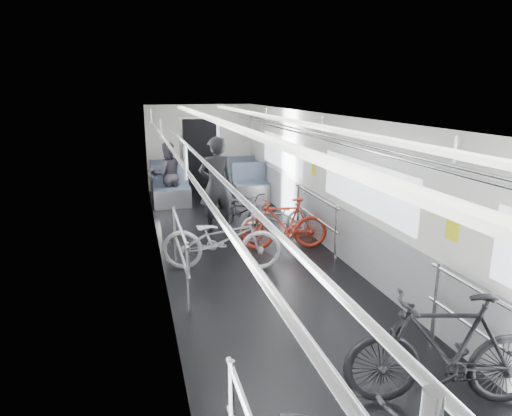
{
  "coord_description": "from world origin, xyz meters",
  "views": [
    {
      "loc": [
        -1.84,
        -6.04,
        2.83
      ],
      "look_at": [
        0.0,
        0.8,
        0.97
      ],
      "focal_mm": 32.0,
      "sensor_mm": 36.0,
      "label": 1
    }
  ],
  "objects_px": {
    "bike_right_far": "(284,224)",
    "person_seated": "(168,174)",
    "bike_right_mid": "(276,219)",
    "bike_aisle": "(241,211)",
    "person_standing": "(216,185)",
    "bike_right_near": "(446,350)",
    "bike_left_far": "(221,239)"
  },
  "relations": [
    {
      "from": "bike_right_far",
      "to": "person_seated",
      "type": "xyz_separation_m",
      "value": [
        -1.76,
        3.79,
        0.32
      ]
    },
    {
      "from": "bike_right_mid",
      "to": "bike_aisle",
      "type": "distance_m",
      "value": 0.84
    },
    {
      "from": "bike_aisle",
      "to": "person_standing",
      "type": "relative_size",
      "value": 0.84
    },
    {
      "from": "bike_right_far",
      "to": "person_seated",
      "type": "distance_m",
      "value": 4.19
    },
    {
      "from": "bike_right_mid",
      "to": "person_seated",
      "type": "bearing_deg",
      "value": -164.53
    },
    {
      "from": "bike_right_mid",
      "to": "person_standing",
      "type": "xyz_separation_m",
      "value": [
        -1.01,
        0.74,
        0.57
      ]
    },
    {
      "from": "bike_right_near",
      "to": "bike_left_far",
      "type": "bearing_deg",
      "value": -144.67
    },
    {
      "from": "bike_right_far",
      "to": "person_standing",
      "type": "height_order",
      "value": "person_standing"
    },
    {
      "from": "bike_right_mid",
      "to": "bike_right_far",
      "type": "height_order",
      "value": "bike_right_far"
    },
    {
      "from": "bike_right_near",
      "to": "person_seated",
      "type": "bearing_deg",
      "value": -151.67
    },
    {
      "from": "bike_right_near",
      "to": "bike_aisle",
      "type": "xyz_separation_m",
      "value": [
        -0.58,
        5.61,
        -0.13
      ]
    },
    {
      "from": "bike_left_far",
      "to": "bike_right_mid",
      "type": "distance_m",
      "value": 1.78
    },
    {
      "from": "bike_left_far",
      "to": "bike_right_near",
      "type": "relative_size",
      "value": 1.04
    },
    {
      "from": "bike_right_near",
      "to": "person_standing",
      "type": "xyz_separation_m",
      "value": [
        -1.06,
        5.71,
        0.42
      ]
    },
    {
      "from": "bike_left_far",
      "to": "person_seated",
      "type": "relative_size",
      "value": 1.21
    },
    {
      "from": "bike_right_mid",
      "to": "person_seated",
      "type": "relative_size",
      "value": 0.97
    },
    {
      "from": "person_standing",
      "to": "person_seated",
      "type": "xyz_separation_m",
      "value": [
        -0.78,
        2.45,
        -0.18
      ]
    },
    {
      "from": "bike_aisle",
      "to": "person_seated",
      "type": "xyz_separation_m",
      "value": [
        -1.25,
        2.55,
        0.36
      ]
    },
    {
      "from": "bike_left_far",
      "to": "person_seated",
      "type": "xyz_separation_m",
      "value": [
        -0.5,
        4.41,
        0.29
      ]
    },
    {
      "from": "bike_right_far",
      "to": "person_standing",
      "type": "distance_m",
      "value": 1.74
    },
    {
      "from": "bike_left_far",
      "to": "bike_right_far",
      "type": "bearing_deg",
      "value": -48.81
    },
    {
      "from": "bike_left_far",
      "to": "bike_right_near",
      "type": "distance_m",
      "value": 3.97
    },
    {
      "from": "bike_right_near",
      "to": "bike_right_far",
      "type": "distance_m",
      "value": 4.37
    },
    {
      "from": "bike_right_near",
      "to": "bike_right_mid",
      "type": "xyz_separation_m",
      "value": [
        -0.04,
        4.97,
        -0.15
      ]
    },
    {
      "from": "bike_aisle",
      "to": "bike_right_near",
      "type": "bearing_deg",
      "value": -102.93
    },
    {
      "from": "bike_right_near",
      "to": "bike_right_far",
      "type": "height_order",
      "value": "bike_right_near"
    },
    {
      "from": "bike_aisle",
      "to": "person_standing",
      "type": "bearing_deg",
      "value": 149.13
    },
    {
      "from": "bike_right_near",
      "to": "bike_aisle",
      "type": "bearing_deg",
      "value": -158.39
    },
    {
      "from": "bike_right_mid",
      "to": "bike_right_far",
      "type": "bearing_deg",
      "value": -16.21
    },
    {
      "from": "person_seated",
      "to": "bike_left_far",
      "type": "bearing_deg",
      "value": 87.29
    },
    {
      "from": "bike_right_far",
      "to": "bike_aisle",
      "type": "bearing_deg",
      "value": -148.53
    },
    {
      "from": "bike_right_mid",
      "to": "bike_aisle",
      "type": "relative_size",
      "value": 0.94
    }
  ]
}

